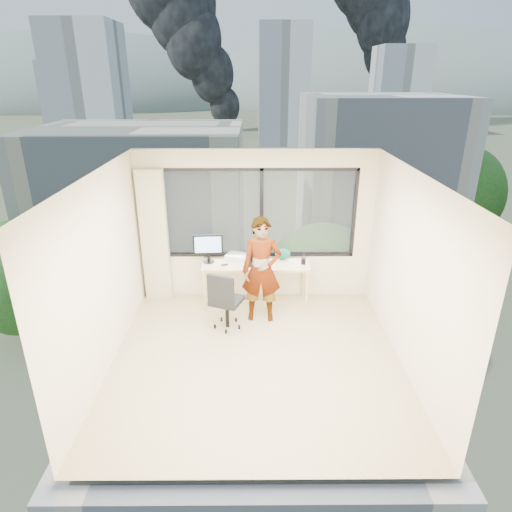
{
  "coord_description": "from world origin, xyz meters",
  "views": [
    {
      "loc": [
        -0.04,
        -5.16,
        3.69
      ],
      "look_at": [
        0.0,
        1.0,
        1.15
      ],
      "focal_mm": 30.88,
      "sensor_mm": 36.0,
      "label": 1
    }
  ],
  "objects_px": {
    "person": "(262,270)",
    "handbag": "(283,254)",
    "chair": "(227,299)",
    "laptop": "(259,258)",
    "monitor": "(208,248)",
    "game_console": "(236,256)",
    "desk": "(256,283)"
  },
  "relations": [
    {
      "from": "person",
      "to": "handbag",
      "type": "bearing_deg",
      "value": 63.16
    },
    {
      "from": "chair",
      "to": "person",
      "type": "xyz_separation_m",
      "value": [
        0.54,
        0.27,
        0.36
      ]
    },
    {
      "from": "chair",
      "to": "laptop",
      "type": "xyz_separation_m",
      "value": [
        0.5,
        0.73,
        0.37
      ]
    },
    {
      "from": "chair",
      "to": "monitor",
      "type": "relative_size",
      "value": 2.0
    },
    {
      "from": "monitor",
      "to": "game_console",
      "type": "height_order",
      "value": "monitor"
    },
    {
      "from": "desk",
      "to": "laptop",
      "type": "xyz_separation_m",
      "value": [
        0.05,
        -0.07,
        0.49
      ]
    },
    {
      "from": "desk",
      "to": "monitor",
      "type": "relative_size",
      "value": 3.65
    },
    {
      "from": "monitor",
      "to": "laptop",
      "type": "xyz_separation_m",
      "value": [
        0.85,
        -0.12,
        -0.13
      ]
    },
    {
      "from": "game_console",
      "to": "laptop",
      "type": "height_order",
      "value": "laptop"
    },
    {
      "from": "handbag",
      "to": "person",
      "type": "bearing_deg",
      "value": -138.18
    },
    {
      "from": "game_console",
      "to": "person",
      "type": "bearing_deg",
      "value": -38.89
    },
    {
      "from": "person",
      "to": "game_console",
      "type": "distance_m",
      "value": 0.85
    },
    {
      "from": "game_console",
      "to": "laptop",
      "type": "bearing_deg",
      "value": -14.11
    },
    {
      "from": "handbag",
      "to": "game_console",
      "type": "bearing_deg",
      "value": 157.07
    },
    {
      "from": "laptop",
      "to": "handbag",
      "type": "xyz_separation_m",
      "value": [
        0.42,
        0.22,
        -0.02
      ]
    },
    {
      "from": "desk",
      "to": "handbag",
      "type": "height_order",
      "value": "handbag"
    },
    {
      "from": "monitor",
      "to": "handbag",
      "type": "bearing_deg",
      "value": 0.56
    },
    {
      "from": "monitor",
      "to": "game_console",
      "type": "xyz_separation_m",
      "value": [
        0.46,
        0.14,
        -0.21
      ]
    },
    {
      "from": "chair",
      "to": "game_console",
      "type": "relative_size",
      "value": 3.04
    },
    {
      "from": "game_console",
      "to": "monitor",
      "type": "bearing_deg",
      "value": -141.74
    },
    {
      "from": "chair",
      "to": "handbag",
      "type": "height_order",
      "value": "chair"
    },
    {
      "from": "game_console",
      "to": "laptop",
      "type": "distance_m",
      "value": 0.48
    },
    {
      "from": "chair",
      "to": "monitor",
      "type": "distance_m",
      "value": 1.05
    },
    {
      "from": "person",
      "to": "handbag",
      "type": "xyz_separation_m",
      "value": [
        0.37,
        0.69,
        -0.01
      ]
    },
    {
      "from": "desk",
      "to": "chair",
      "type": "distance_m",
      "value": 0.93
    },
    {
      "from": "game_console",
      "to": "desk",
      "type": "bearing_deg",
      "value": -9.85
    },
    {
      "from": "desk",
      "to": "monitor",
      "type": "height_order",
      "value": "monitor"
    },
    {
      "from": "desk",
      "to": "monitor",
      "type": "bearing_deg",
      "value": 175.98
    },
    {
      "from": "desk",
      "to": "game_console",
      "type": "height_order",
      "value": "game_console"
    },
    {
      "from": "monitor",
      "to": "handbag",
      "type": "distance_m",
      "value": 1.28
    },
    {
      "from": "chair",
      "to": "game_console",
      "type": "distance_m",
      "value": 1.05
    },
    {
      "from": "person",
      "to": "monitor",
      "type": "height_order",
      "value": "person"
    }
  ]
}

